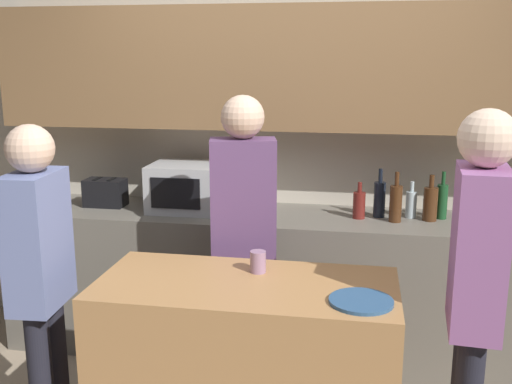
{
  "coord_description": "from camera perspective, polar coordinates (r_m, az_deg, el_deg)",
  "views": [
    {
      "loc": [
        0.46,
        -2.2,
        1.9
      ],
      "look_at": [
        -0.02,
        0.46,
        1.28
      ],
      "focal_mm": 42.0,
      "sensor_mm": 36.0,
      "label": 1
    }
  ],
  "objects": [
    {
      "name": "plate_on_island",
      "position": [
        2.48,
        9.97,
        -10.2
      ],
      "size": [
        0.26,
        0.26,
        0.01
      ],
      "color": "#2D5684",
      "rests_on": "kitchen_island"
    },
    {
      "name": "cup_0",
      "position": [
        2.75,
        0.19,
        -6.66
      ],
      "size": [
        0.07,
        0.07,
        0.1
      ],
      "color": "#9C7794",
      "rests_on": "kitchen_island"
    },
    {
      "name": "person_center",
      "position": [
        3.18,
        -1.22,
        -3.21
      ],
      "size": [
        0.37,
        0.26,
        1.71
      ],
      "rotation": [
        0.0,
        0.0,
        -2.92
      ],
      "color": "black",
      "rests_on": "ground_plane"
    },
    {
      "name": "bottle_3",
      "position": [
        3.79,
        14.56,
        -1.09
      ],
      "size": [
        0.07,
        0.07,
        0.23
      ],
      "color": "silver",
      "rests_on": "back_counter"
    },
    {
      "name": "bottle_0",
      "position": [
        3.7,
        9.79,
        -1.18
      ],
      "size": [
        0.08,
        0.08,
        0.23
      ],
      "color": "maroon",
      "rests_on": "back_counter"
    },
    {
      "name": "bottle_4",
      "position": [
        3.75,
        16.27,
        -1.03
      ],
      "size": [
        0.09,
        0.09,
        0.28
      ],
      "color": "#472814",
      "rests_on": "back_counter"
    },
    {
      "name": "kitchen_island",
      "position": [
        2.85,
        -0.92,
        -17.34
      ],
      "size": [
        1.32,
        0.63,
        0.93
      ],
      "color": "#B27F4C",
      "rests_on": "ground_plane"
    },
    {
      "name": "person_right",
      "position": [
        2.91,
        -19.87,
        -6.9
      ],
      "size": [
        0.21,
        0.35,
        1.62
      ],
      "rotation": [
        0.0,
        0.0,
        -1.5
      ],
      "color": "black",
      "rests_on": "ground_plane"
    },
    {
      "name": "toaster",
      "position": [
        4.07,
        -14.16,
        -0.05
      ],
      "size": [
        0.26,
        0.16,
        0.18
      ],
      "color": "black",
      "rests_on": "back_counter"
    },
    {
      "name": "back_counter",
      "position": [
        3.9,
        2.71,
        -8.78
      ],
      "size": [
        3.6,
        0.62,
        0.93
      ],
      "color": "#6B665B",
      "rests_on": "ground_plane"
    },
    {
      "name": "bottle_1",
      "position": [
        3.75,
        11.68,
        -0.62
      ],
      "size": [
        0.07,
        0.07,
        0.3
      ],
      "color": "black",
      "rests_on": "back_counter"
    },
    {
      "name": "microwave",
      "position": [
        3.86,
        -6.13,
        0.46
      ],
      "size": [
        0.52,
        0.39,
        0.3
      ],
      "color": "#B7BABC",
      "rests_on": "back_counter"
    },
    {
      "name": "back_wall",
      "position": [
        3.91,
        3.4,
        7.5
      ],
      "size": [
        6.4,
        0.4,
        2.7
      ],
      "color": "beige",
      "rests_on": "ground_plane"
    },
    {
      "name": "person_left",
      "position": [
        2.55,
        20.16,
        -8.12
      ],
      "size": [
        0.22,
        0.35,
        1.71
      ],
      "rotation": [
        0.0,
        0.0,
        1.49
      ],
      "color": "black",
      "rests_on": "ground_plane"
    },
    {
      "name": "bottle_2",
      "position": [
        3.66,
        13.17,
        -1.01
      ],
      "size": [
        0.07,
        0.07,
        0.3
      ],
      "color": "#472814",
      "rests_on": "back_counter"
    },
    {
      "name": "bottle_5",
      "position": [
        3.81,
        17.29,
        -0.79
      ],
      "size": [
        0.07,
        0.07,
        0.29
      ],
      "color": "#194723",
      "rests_on": "back_counter"
    }
  ]
}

